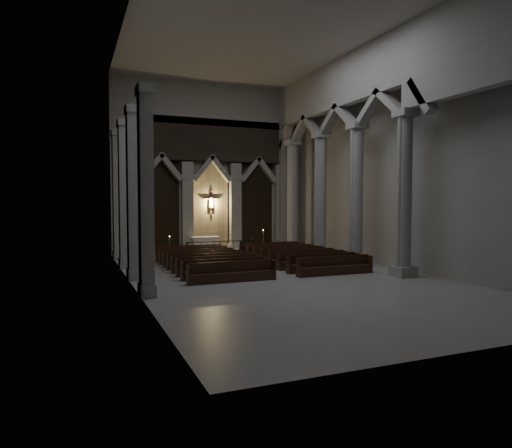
{
  "coord_description": "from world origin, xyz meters",
  "views": [
    {
      "loc": [
        -9.37,
        -20.22,
        3.71
      ],
      "look_at": [
        0.01,
        3.0,
        2.4
      ],
      "focal_mm": 32.0,
      "sensor_mm": 36.0,
      "label": 1
    }
  ],
  "objects_px": {
    "worshipper": "(241,249)",
    "candle_stand_left": "(170,251)",
    "candle_stand_right": "(263,246)",
    "altar_rail": "(221,245)",
    "altar": "(205,244)",
    "pews": "(255,261)"
  },
  "relations": [
    {
      "from": "candle_stand_right",
      "to": "altar",
      "type": "bearing_deg",
      "value": 167.1
    },
    {
      "from": "candle_stand_left",
      "to": "candle_stand_right",
      "type": "relative_size",
      "value": 0.83
    },
    {
      "from": "candle_stand_left",
      "to": "worshipper",
      "type": "xyz_separation_m",
      "value": [
        4.13,
        -2.48,
        0.18
      ]
    },
    {
      "from": "candle_stand_left",
      "to": "candle_stand_right",
      "type": "distance_m",
      "value": 6.74
    },
    {
      "from": "altar_rail",
      "to": "candle_stand_right",
      "type": "relative_size",
      "value": 2.97
    },
    {
      "from": "altar",
      "to": "candle_stand_right",
      "type": "distance_m",
      "value": 4.17
    },
    {
      "from": "candle_stand_right",
      "to": "pews",
      "type": "bearing_deg",
      "value": -116.78
    },
    {
      "from": "pews",
      "to": "worshipper",
      "type": "xyz_separation_m",
      "value": [
        0.68,
        4.0,
        0.24
      ]
    },
    {
      "from": "altar_rail",
      "to": "pews",
      "type": "relative_size",
      "value": 0.5
    },
    {
      "from": "altar",
      "to": "candle_stand_right",
      "type": "relative_size",
      "value": 1.22
    },
    {
      "from": "altar",
      "to": "candle_stand_left",
      "type": "relative_size",
      "value": 1.47
    },
    {
      "from": "candle_stand_left",
      "to": "candle_stand_right",
      "type": "bearing_deg",
      "value": 0.33
    },
    {
      "from": "worshipper",
      "to": "candle_stand_left",
      "type": "bearing_deg",
      "value": 143.81
    },
    {
      "from": "altar_rail",
      "to": "candle_stand_left",
      "type": "height_order",
      "value": "candle_stand_left"
    },
    {
      "from": "altar_rail",
      "to": "pews",
      "type": "distance_m",
      "value": 6.27
    },
    {
      "from": "candle_stand_right",
      "to": "pews",
      "type": "xyz_separation_m",
      "value": [
        -3.29,
        -6.52,
        -0.14
      ]
    },
    {
      "from": "altar_rail",
      "to": "candle_stand_right",
      "type": "height_order",
      "value": "candle_stand_right"
    },
    {
      "from": "altar_rail",
      "to": "altar",
      "type": "bearing_deg",
      "value": 122.88
    },
    {
      "from": "altar_rail",
      "to": "pews",
      "type": "bearing_deg",
      "value": -90.0
    },
    {
      "from": "candle_stand_right",
      "to": "candle_stand_left",
      "type": "bearing_deg",
      "value": -179.67
    },
    {
      "from": "candle_stand_right",
      "to": "altar_rail",
      "type": "bearing_deg",
      "value": -175.57
    },
    {
      "from": "altar",
      "to": "pews",
      "type": "bearing_deg",
      "value": -84.13
    }
  ]
}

